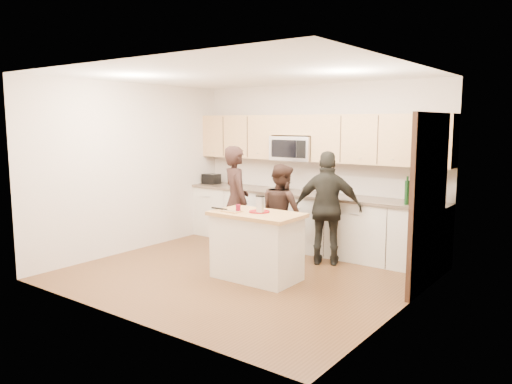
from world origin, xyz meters
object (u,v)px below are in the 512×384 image
Objects in this scene: woman_right at (328,208)px; island at (257,245)px; woman_left at (236,201)px; woman_center at (282,213)px; toaster at (211,179)px.

island is at bearing 45.21° from woman_right.
woman_left is 1.03× the size of woman_right.
island is 0.96m from woman_center.
woman_center is 0.88× the size of woman_right.
island is 2.95m from toaster.
woman_right reaches higher than island.
woman_left is 0.80m from woman_center.
toaster is 0.17× the size of woman_left.
woman_center is (2.13, -0.82, -0.29)m from toaster.
woman_left is (1.35, -0.94, -0.17)m from toaster.
woman_left reaches higher than woman_center.
toaster is at bearing -36.24° from woman_right.
toaster is 0.20× the size of woman_center.
woman_center reaches higher than toaster.
woman_left is at bearing -34.82° from toaster.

